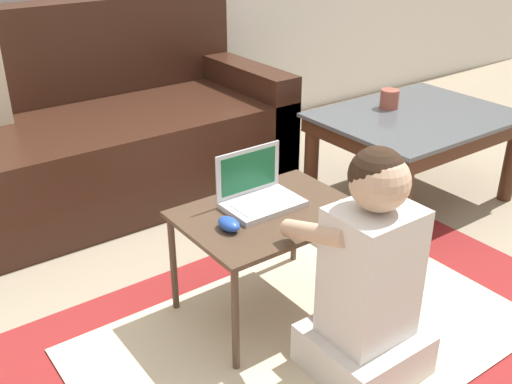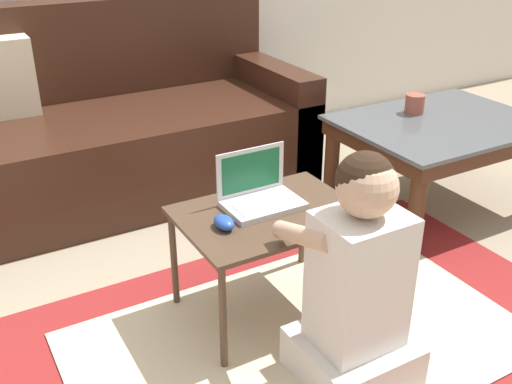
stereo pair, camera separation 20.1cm
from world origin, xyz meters
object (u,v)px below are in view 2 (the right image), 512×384
at_px(coffee_table, 440,135).
at_px(cup_on_table, 415,104).
at_px(laptop_desk, 268,224).
at_px(person_seated, 357,288).
at_px(laptop, 260,196).
at_px(couch, 118,130).
at_px(computer_mouse, 224,222).

bearing_deg(coffee_table, cup_on_table, 104.55).
height_order(coffee_table, cup_on_table, cup_on_table).
distance_m(coffee_table, cup_on_table, 0.19).
bearing_deg(cup_on_table, laptop_desk, -157.12).
xyz_separation_m(laptop_desk, person_seated, (0.05, -0.42, -0.02)).
relative_size(coffee_table, laptop, 3.40).
bearing_deg(laptop_desk, cup_on_table, 22.88).
height_order(couch, person_seated, couch).
bearing_deg(person_seated, laptop_desk, 96.66).
relative_size(laptop_desk, computer_mouse, 6.54).
bearing_deg(laptop, coffee_table, 12.53).
bearing_deg(laptop, person_seated, -84.45).
bearing_deg(laptop_desk, person_seated, -83.34).
relative_size(couch, laptop_desk, 3.04).
relative_size(coffee_table, person_seated, 1.18).
xyz_separation_m(coffee_table, computer_mouse, (-1.28, -0.33, 0.05)).
bearing_deg(couch, laptop_desk, -84.80).
relative_size(couch, person_seated, 2.41).
distance_m(coffee_table, laptop, 1.13).
xyz_separation_m(laptop, cup_on_table, (1.06, 0.39, 0.05)).
relative_size(coffee_table, laptop_desk, 1.49).
xyz_separation_m(couch, cup_on_table, (1.18, -0.83, 0.18)).
bearing_deg(laptop_desk, coffee_table, 15.50).
bearing_deg(couch, computer_mouse, -92.74).
bearing_deg(person_seated, cup_on_table, 40.59).
relative_size(laptop_desk, laptop, 2.28).
relative_size(couch, coffee_table, 2.04).
bearing_deg(laptop, computer_mouse, -155.62).
distance_m(laptop_desk, cup_on_table, 1.16).
distance_m(couch, coffee_table, 1.56).
bearing_deg(coffee_table, person_seated, -145.40).
relative_size(laptop_desk, person_seated, 0.79).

